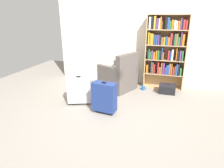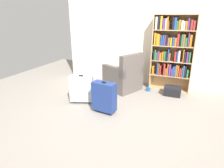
# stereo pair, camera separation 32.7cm
# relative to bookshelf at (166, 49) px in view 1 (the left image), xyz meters

# --- Properties ---
(ground_plane) EXTENTS (7.70, 7.70, 0.00)m
(ground_plane) POSITION_rel_bookshelf_xyz_m (-0.65, -1.96, -0.97)
(ground_plane) COLOR gray
(back_wall) EXTENTS (4.40, 0.10, 2.60)m
(back_wall) POSITION_rel_bookshelf_xyz_m (-0.65, 0.21, 0.33)
(back_wall) COLOR beige
(back_wall) RESTS_ON ground
(bookshelf) EXTENTS (0.93, 0.28, 1.74)m
(bookshelf) POSITION_rel_bookshelf_xyz_m (0.00, 0.00, 0.00)
(bookshelf) COLOR tan
(bookshelf) RESTS_ON ground
(armchair) EXTENTS (0.93, 0.93, 0.90)m
(armchair) POSITION_rel_bookshelf_xyz_m (-1.02, -0.43, -0.65)
(armchair) COLOR #59514C
(armchair) RESTS_ON ground
(mug) EXTENTS (0.12, 0.08, 0.10)m
(mug) POSITION_rel_bookshelf_xyz_m (-0.43, -0.32, -0.92)
(mug) COLOR #1959A5
(mug) RESTS_ON ground
(storage_box) EXTENTS (0.37, 0.27, 0.21)m
(storage_box) POSITION_rel_bookshelf_xyz_m (0.13, -0.36, -0.86)
(storage_box) COLOR black
(storage_box) RESTS_ON ground
(suitcase_navy_blue) EXTENTS (0.45, 0.25, 0.60)m
(suitcase_navy_blue) POSITION_rel_bookshelf_xyz_m (-0.96, -1.69, -0.65)
(suitcase_navy_blue) COLOR navy
(suitcase_navy_blue) RESTS_ON ground
(suitcase_silver) EXTENTS (0.51, 0.37, 0.59)m
(suitcase_silver) POSITION_rel_bookshelf_xyz_m (-1.57, -1.47, -0.66)
(suitcase_silver) COLOR #B7BABF
(suitcase_silver) RESTS_ON ground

